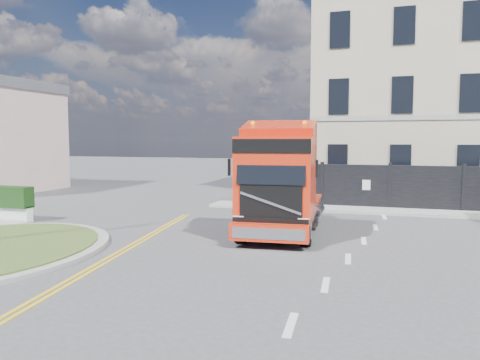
% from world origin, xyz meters
% --- Properties ---
extents(ground, '(120.00, 120.00, 0.00)m').
position_xyz_m(ground, '(0.00, 0.00, 0.00)').
color(ground, '#424244').
rests_on(ground, ground).
extents(hoarding_fence, '(18.80, 0.25, 2.00)m').
position_xyz_m(hoarding_fence, '(6.55, 9.00, 1.00)').
color(hoarding_fence, black).
rests_on(hoarding_fence, ground).
extents(georgian_building, '(12.30, 10.30, 12.80)m').
position_xyz_m(georgian_building, '(6.00, 16.50, 5.77)').
color(georgian_building, '#B9B193').
rests_on(georgian_building, ground).
extents(pavement_far, '(20.00, 1.60, 0.12)m').
position_xyz_m(pavement_far, '(6.00, 8.10, 0.06)').
color(pavement_far, gray).
rests_on(pavement_far, ground).
extents(truck, '(2.73, 6.24, 3.64)m').
position_xyz_m(truck, '(0.55, 1.96, 1.63)').
color(truck, black).
rests_on(truck, ground).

